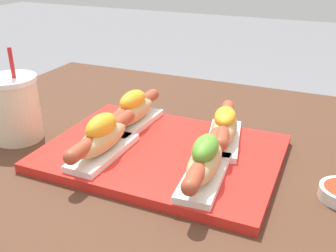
{
  "coord_description": "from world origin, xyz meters",
  "views": [
    {
      "loc": [
        0.27,
        -0.63,
        1.07
      ],
      "look_at": [
        0.0,
        -0.01,
        0.76
      ],
      "focal_mm": 42.0,
      "sensor_mm": 36.0,
      "label": 1
    }
  ],
  "objects": [
    {
      "name": "hot_dog_2",
      "position": [
        -0.1,
        0.04,
        0.76
      ],
      "size": [
        0.07,
        0.21,
        0.08
      ],
      "color": "white",
      "rests_on": "serving_tray"
    },
    {
      "name": "hot_dog_3",
      "position": [
        0.1,
        0.04,
        0.76
      ],
      "size": [
        0.09,
        0.2,
        0.07
      ],
      "color": "white",
      "rests_on": "serving_tray"
    },
    {
      "name": "hot_dog_1",
      "position": [
        0.11,
        -0.1,
        0.76
      ],
      "size": [
        0.07,
        0.21,
        0.08
      ],
      "color": "white",
      "rests_on": "serving_tray"
    },
    {
      "name": "drink_cup",
      "position": [
        -0.31,
        -0.08,
        0.77
      ],
      "size": [
        0.1,
        0.1,
        0.19
      ],
      "color": "beige",
      "rests_on": "patio_table"
    },
    {
      "name": "serving_tray",
      "position": [
        0.0,
        -0.03,
        0.71
      ],
      "size": [
        0.43,
        0.31,
        0.02
      ],
      "color": "red",
      "rests_on": "patio_table"
    },
    {
      "name": "hot_dog_0",
      "position": [
        -0.09,
        -0.09,
        0.76
      ],
      "size": [
        0.06,
        0.21,
        0.08
      ],
      "color": "white",
      "rests_on": "serving_tray"
    }
  ]
}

